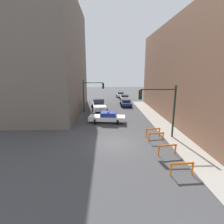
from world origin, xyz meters
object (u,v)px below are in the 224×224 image
barrier_back (156,136)px  police_car (107,117)px  pedestrian_crossing (94,113)px  barrier_front (182,167)px  traffic_light_far (90,92)px  barrier_mid (167,148)px  parked_car_mid (125,97)px  parked_car_far (121,94)px  white_truck (99,105)px  parked_car_near (126,102)px  barrier_corner (153,131)px  traffic_light_near (163,104)px

barrier_back → police_car: bearing=124.8°
pedestrian_crossing → police_car: bearing=-76.8°
police_car → barrier_front: (4.68, -12.18, -0.11)m
barrier_front → traffic_light_far: bearing=111.8°
barrier_mid → barrier_front: bearing=-90.3°
parked_car_mid → barrier_front: (0.50, -30.08, -0.06)m
barrier_mid → parked_car_far: bearing=91.7°
white_truck → parked_car_far: (5.12, 16.07, -0.23)m
parked_car_near → barrier_corner: bearing=-85.5°
pedestrian_crossing → parked_car_far: bearing=43.0°
traffic_light_near → barrier_front: 7.16m
traffic_light_near → parked_car_mid: 23.77m
traffic_light_far → barrier_mid: bearing=-64.7°
parked_car_near → barrier_corner: (0.94, -16.44, -0.06)m
traffic_light_near → parked_car_mid: (-1.16, 23.57, -2.86)m
parked_car_near → pedestrian_crossing: size_ratio=2.61×
parked_car_mid → barrier_back: 24.51m
barrier_back → traffic_light_far: bearing=119.6°
traffic_light_far → barrier_corner: bearing=-57.5°
parked_car_near → white_truck: bearing=-142.9°
white_truck → barrier_corner: white_truck is taller
traffic_light_far → parked_car_far: size_ratio=1.18×
traffic_light_near → police_car: traffic_light_near is taller
police_car → parked_car_near: (3.71, 11.15, -0.05)m
police_car → pedestrian_crossing: bearing=53.2°
traffic_light_near → parked_car_mid: size_ratio=1.21×
barrier_back → pedestrian_crossing: bearing=127.5°
parked_car_far → barrier_corner: bearing=-84.1°
parked_car_mid → barrier_back: size_ratio=2.72×
traffic_light_near → pedestrian_crossing: size_ratio=3.13×
parked_car_mid → traffic_light_far: bearing=-120.0°
white_truck → barrier_corner: 14.10m
traffic_light_near → barrier_back: 3.15m
parked_car_far → barrier_mid: bearing=-84.3°
white_truck → barrier_mid: white_truck is taller
pedestrian_crossing → barrier_front: bearing=-97.4°
barrier_back → barrier_corner: bearing=87.6°
police_car → barrier_back: size_ratio=3.09×
barrier_back → parked_car_mid: bearing=91.0°
barrier_corner → barrier_front: bearing=-89.8°
traffic_light_near → white_truck: traffic_light_near is taller
traffic_light_near → barrier_corner: bearing=150.6°
barrier_mid → barrier_back: size_ratio=1.00×
white_truck → parked_car_mid: (5.56, 10.44, -0.23)m
police_car → pedestrian_crossing: size_ratio=2.95×
parked_car_near → barrier_corner: size_ratio=2.74×
police_car → traffic_light_far: bearing=30.8°
police_car → parked_car_mid: police_car is taller
police_car → traffic_light_near: bearing=-129.3°
traffic_light_far → barrier_mid: size_ratio=3.27×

